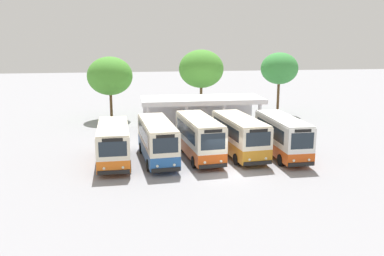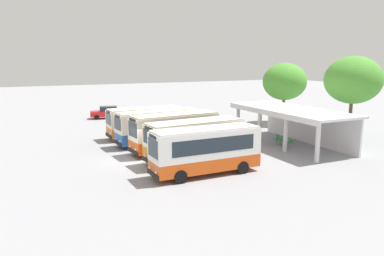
{
  "view_description": "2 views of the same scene",
  "coord_description": "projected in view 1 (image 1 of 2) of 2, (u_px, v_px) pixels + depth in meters",
  "views": [
    {
      "loc": [
        -6.49,
        -27.49,
        9.58
      ],
      "look_at": [
        -1.63,
        4.93,
        2.35
      ],
      "focal_mm": 38.63,
      "sensor_mm": 36.0,
      "label": 1
    },
    {
      "loc": [
        27.64,
        -7.72,
        7.87
      ],
      "look_at": [
        -0.95,
        5.66,
        2.0
      ],
      "focal_mm": 34.93,
      "sensor_mm": 36.0,
      "label": 2
    }
  ],
  "objects": [
    {
      "name": "city_bus_middle_cream",
      "position": [
        199.0,
        136.0,
        32.98
      ],
      "size": [
        2.94,
        7.85,
        3.32
      ],
      "color": "black",
      "rests_on": "ground"
    },
    {
      "name": "waiting_chair_middle_seat",
      "position": [
        205.0,
        126.0,
        43.11
      ],
      "size": [
        0.45,
        0.45,
        0.86
      ],
      "color": "slate",
      "rests_on": "ground"
    },
    {
      "name": "city_bus_second_in_row",
      "position": [
        157.0,
        139.0,
        32.31
      ],
      "size": [
        2.82,
        8.16,
        3.17
      ],
      "color": "black",
      "rests_on": "ground"
    },
    {
      "name": "ground_plane",
      "position": [
        225.0,
        174.0,
        29.55
      ],
      "size": [
        180.0,
        180.0,
        0.0
      ],
      "primitive_type": "plane",
      "color": "#939399"
    },
    {
      "name": "city_bus_fifth_blue",
      "position": [
        282.0,
        135.0,
        33.47
      ],
      "size": [
        2.34,
        7.8,
        3.26
      ],
      "color": "black",
      "rests_on": "ground"
    },
    {
      "name": "roadside_tree_behind_canopy",
      "position": [
        201.0,
        69.0,
        49.0
      ],
      "size": [
        5.31,
        5.31,
        8.15
      ],
      "color": "brown",
      "rests_on": "ground"
    },
    {
      "name": "terminal_canopy",
      "position": [
        201.0,
        104.0,
        43.88
      ],
      "size": [
        12.69,
        5.08,
        3.4
      ],
      "color": "silver",
      "rests_on": "ground"
    },
    {
      "name": "waiting_chair_second_from_end",
      "position": [
        200.0,
        126.0,
        43.11
      ],
      "size": [
        0.45,
        0.45,
        0.86
      ],
      "color": "slate",
      "rests_on": "ground"
    },
    {
      "name": "city_bus_fourth_amber",
      "position": [
        239.0,
        135.0,
        33.76
      ],
      "size": [
        3.12,
        8.06,
        3.2
      ],
      "color": "black",
      "rests_on": "ground"
    },
    {
      "name": "waiting_chair_fourth_seat",
      "position": [
        211.0,
        125.0,
        43.26
      ],
      "size": [
        0.45,
        0.45,
        0.86
      ],
      "color": "slate",
      "rests_on": "ground"
    },
    {
      "name": "city_bus_nearest_orange",
      "position": [
        113.0,
        142.0,
        31.65
      ],
      "size": [
        2.61,
        7.69,
        3.03
      ],
      "color": "black",
      "rests_on": "ground"
    },
    {
      "name": "waiting_chair_end_by_column",
      "position": [
        194.0,
        126.0,
        43.04
      ],
      "size": [
        0.45,
        0.45,
        0.86
      ],
      "color": "slate",
      "rests_on": "ground"
    },
    {
      "name": "roadside_tree_west_of_canopy",
      "position": [
        110.0,
        76.0,
        48.17
      ],
      "size": [
        5.27,
        5.27,
        7.39
      ],
      "color": "brown",
      "rests_on": "ground"
    },
    {
      "name": "roadside_tree_east_of_canopy",
      "position": [
        279.0,
        69.0,
        51.32
      ],
      "size": [
        4.61,
        4.61,
        7.74
      ],
      "color": "brown",
      "rests_on": "ground"
    }
  ]
}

